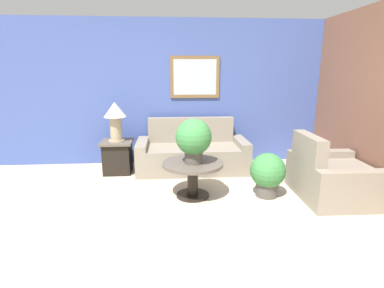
% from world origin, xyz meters
% --- Properties ---
extents(ground_plane, '(20.00, 20.00, 0.00)m').
position_xyz_m(ground_plane, '(0.00, 0.00, 0.00)').
color(ground_plane, '#BCAD93').
extents(wall_back, '(7.11, 0.09, 2.60)m').
position_xyz_m(wall_back, '(0.00, 2.68, 1.31)').
color(wall_back, '#42569E').
rests_on(wall_back, ground_plane).
extents(wall_right, '(0.06, 4.65, 2.60)m').
position_xyz_m(wall_right, '(2.59, 1.32, 1.30)').
color(wall_right, brown).
rests_on(wall_right, ground_plane).
extents(couch_main, '(1.90, 0.85, 0.88)m').
position_xyz_m(couch_main, '(0.14, 2.17, 0.29)').
color(couch_main, gray).
rests_on(couch_main, ground_plane).
extents(armchair, '(1.00, 1.14, 0.88)m').
position_xyz_m(armchair, '(1.97, 0.84, 0.28)').
color(armchair, gray).
rests_on(armchair, ground_plane).
extents(coffee_table, '(0.83, 0.83, 0.49)m').
position_xyz_m(coffee_table, '(0.06, 1.01, 0.36)').
color(coffee_table, black).
rests_on(coffee_table, ground_plane).
extents(side_table, '(0.52, 0.52, 0.55)m').
position_xyz_m(side_table, '(-1.14, 2.11, 0.28)').
color(side_table, black).
rests_on(side_table, ground_plane).
extents(table_lamp, '(0.37, 0.37, 0.65)m').
position_xyz_m(table_lamp, '(-1.14, 2.11, 0.97)').
color(table_lamp, tan).
rests_on(table_lamp, side_table).
extents(potted_plant_on_table, '(0.48, 0.48, 0.60)m').
position_xyz_m(potted_plant_on_table, '(0.07, 0.98, 0.83)').
color(potted_plant_on_table, '#4C4742').
rests_on(potted_plant_on_table, coffee_table).
extents(potted_plant_floor, '(0.49, 0.49, 0.61)m').
position_xyz_m(potted_plant_floor, '(1.09, 0.94, 0.33)').
color(potted_plant_floor, '#4C4742').
rests_on(potted_plant_floor, ground_plane).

